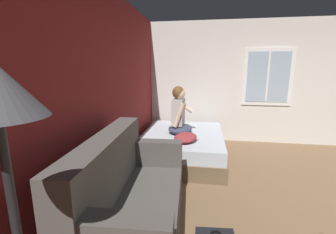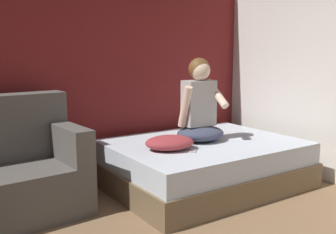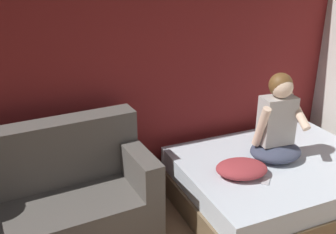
{
  "view_description": "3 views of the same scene",
  "coord_description": "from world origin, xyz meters",
  "px_view_note": "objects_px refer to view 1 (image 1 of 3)",
  "views": [
    {
      "loc": [
        -2.53,
        1.75,
        1.66
      ],
      "look_at": [
        0.41,
        2.23,
        1.02
      ],
      "focal_mm": 24.0,
      "sensor_mm": 36.0,
      "label": 1
    },
    {
      "loc": [
        -1.04,
        -1.03,
        1.42
      ],
      "look_at": [
        0.97,
        1.98,
        0.81
      ],
      "focal_mm": 42.0,
      "sensor_mm": 36.0,
      "label": 2
    },
    {
      "loc": [
        -0.85,
        -0.58,
        2.37
      ],
      "look_at": [
        0.3,
        2.08,
        1.17
      ],
      "focal_mm": 42.0,
      "sensor_mm": 36.0,
      "label": 3
    }
  ],
  "objects_px": {
    "bed": "(183,145)",
    "throw_pillow": "(185,137)",
    "person_seated": "(179,114)",
    "couch": "(130,200)",
    "cell_phone": "(196,139)",
    "floor_lamp": "(0,131)"
  },
  "relations": [
    {
      "from": "couch",
      "to": "person_seated",
      "type": "bearing_deg",
      "value": -6.37
    },
    {
      "from": "bed",
      "to": "person_seated",
      "type": "bearing_deg",
      "value": 96.31
    },
    {
      "from": "bed",
      "to": "cell_phone",
      "type": "relative_size",
      "value": 13.74
    },
    {
      "from": "couch",
      "to": "person_seated",
      "type": "relative_size",
      "value": 2.0
    },
    {
      "from": "cell_phone",
      "to": "floor_lamp",
      "type": "xyz_separation_m",
      "value": [
        -3.0,
        0.65,
        0.94
      ]
    },
    {
      "from": "cell_phone",
      "to": "bed",
      "type": "bearing_deg",
      "value": 80.85
    },
    {
      "from": "couch",
      "to": "cell_phone",
      "type": "height_order",
      "value": "couch"
    },
    {
      "from": "bed",
      "to": "cell_phone",
      "type": "xyz_separation_m",
      "value": [
        -0.35,
        -0.27,
        0.25
      ]
    },
    {
      "from": "person_seated",
      "to": "throw_pillow",
      "type": "distance_m",
      "value": 0.59
    },
    {
      "from": "throw_pillow",
      "to": "bed",
      "type": "bearing_deg",
      "value": 10.35
    },
    {
      "from": "person_seated",
      "to": "floor_lamp",
      "type": "bearing_deg",
      "value": 174.71
    },
    {
      "from": "bed",
      "to": "throw_pillow",
      "type": "distance_m",
      "value": 0.6
    },
    {
      "from": "person_seated",
      "to": "cell_phone",
      "type": "distance_m",
      "value": 0.6
    },
    {
      "from": "bed",
      "to": "throw_pillow",
      "type": "xyz_separation_m",
      "value": [
        -0.5,
        -0.09,
        0.31
      ]
    },
    {
      "from": "person_seated",
      "to": "throw_pillow",
      "type": "bearing_deg",
      "value": -161.81
    },
    {
      "from": "bed",
      "to": "couch",
      "type": "distance_m",
      "value": 2.18
    },
    {
      "from": "bed",
      "to": "throw_pillow",
      "type": "bearing_deg",
      "value": -169.65
    },
    {
      "from": "bed",
      "to": "throw_pillow",
      "type": "height_order",
      "value": "throw_pillow"
    },
    {
      "from": "couch",
      "to": "cell_phone",
      "type": "relative_size",
      "value": 12.16
    },
    {
      "from": "bed",
      "to": "throw_pillow",
      "type": "relative_size",
      "value": 4.12
    },
    {
      "from": "bed",
      "to": "cell_phone",
      "type": "height_order",
      "value": "cell_phone"
    },
    {
      "from": "cell_phone",
      "to": "throw_pillow",
      "type": "bearing_deg",
      "value": 173.62
    }
  ]
}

